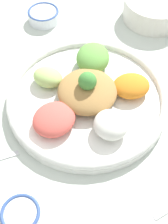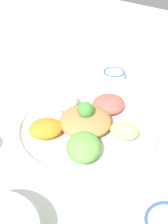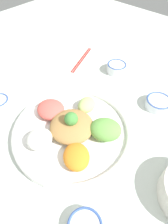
{
  "view_description": "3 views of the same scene",
  "coord_description": "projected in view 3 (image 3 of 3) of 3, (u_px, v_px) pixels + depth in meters",
  "views": [
    {
      "loc": [
        0.32,
        -0.4,
        0.66
      ],
      "look_at": [
        0.03,
        -0.06,
        0.03
      ],
      "focal_mm": 50.0,
      "sensor_mm": 36.0,
      "label": 1
    },
    {
      "loc": [
        -0.42,
        0.56,
        0.59
      ],
      "look_at": [
        0.03,
        -0.06,
        0.03
      ],
      "focal_mm": 50.0,
      "sensor_mm": 36.0,
      "label": 2
    },
    {
      "loc": [
        0.25,
        0.27,
        0.56
      ],
      "look_at": [
        -0.05,
        -0.0,
        0.09
      ],
      "focal_mm": 30.0,
      "sensor_mm": 36.0,
      "label": 3
    }
  ],
  "objects": [
    {
      "name": "salad_platter",
      "position": [
        72.0,
        129.0,
        0.66
      ],
      "size": [
        0.42,
        0.42,
        0.11
      ],
      "color": "white",
      "rests_on": "ground_plane"
    },
    {
      "name": "serving_spoon_extra",
      "position": [
        36.0,
        89.0,
        0.83
      ],
      "size": [
        0.08,
        0.11,
        0.01
      ],
      "rotation": [
        0.0,
        0.0,
        1.07
      ],
      "color": "silver",
      "rests_on": "ground_plane"
    },
    {
      "name": "sauce_bowl_red",
      "position": [
        116.0,
        67.0,
        0.9
      ],
      "size": [
        0.09,
        0.09,
        0.05
      ],
      "color": "white",
      "rests_on": "ground_plane"
    },
    {
      "name": "sauce_bowl_dark",
      "position": [
        158.0,
        103.0,
        0.75
      ],
      "size": [
        0.1,
        0.1,
        0.04
      ],
      "color": "white",
      "rests_on": "ground_plane"
    },
    {
      "name": "chopsticks_pair_far",
      "position": [
        81.0,
        59.0,
        0.99
      ],
      "size": [
        0.23,
        0.1,
        0.01
      ],
      "rotation": [
        0.0,
        0.0,
        3.49
      ],
      "color": "red",
      "rests_on": "ground_plane"
    },
    {
      "name": "ground_plane",
      "position": [
        75.0,
        137.0,
        0.67
      ],
      "size": [
        2.4,
        2.4,
        0.0
      ],
      "primitive_type": "plane",
      "color": "silver"
    }
  ]
}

